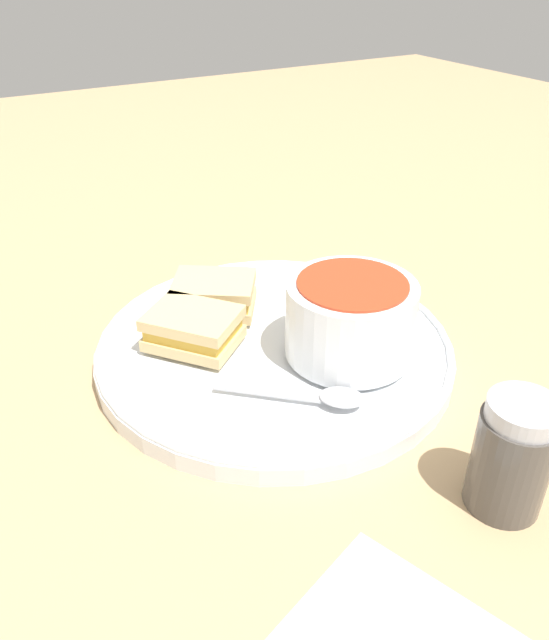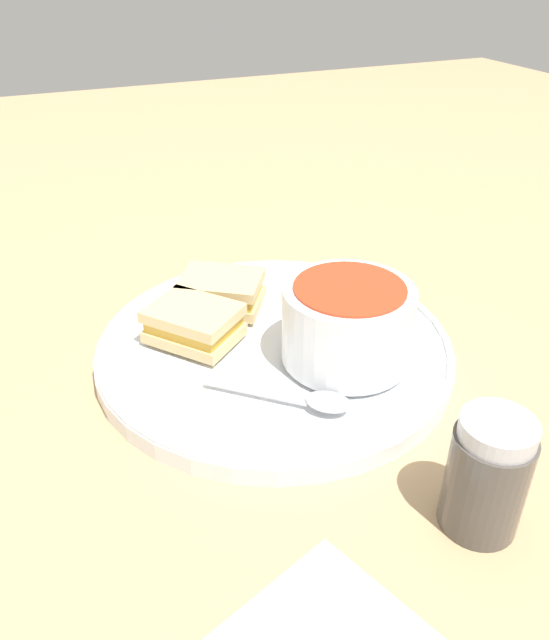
{
  "view_description": "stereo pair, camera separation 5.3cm",
  "coord_description": "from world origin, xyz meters",
  "px_view_note": "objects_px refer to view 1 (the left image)",
  "views": [
    {
      "loc": [
        0.23,
        0.39,
        0.32
      ],
      "look_at": [
        0.0,
        0.0,
        0.04
      ],
      "focal_mm": 35.0,
      "sensor_mm": 36.0,
      "label": 1
    },
    {
      "loc": [
        0.18,
        0.42,
        0.32
      ],
      "look_at": [
        0.0,
        0.0,
        0.04
      ],
      "focal_mm": 35.0,
      "sensor_mm": 36.0,
      "label": 2
    }
  ],
  "objects_px": {
    "sandwich_half_near": "(214,294)",
    "salt_shaker": "(512,456)",
    "soup_bowl": "(350,318)",
    "spoon": "(326,398)",
    "sandwich_half_far": "(193,328)"
  },
  "relations": [
    {
      "from": "sandwich_half_near",
      "to": "salt_shaker",
      "type": "relative_size",
      "value": 1.12
    },
    {
      "from": "soup_bowl",
      "to": "sandwich_half_near",
      "type": "height_order",
      "value": "soup_bowl"
    },
    {
      "from": "soup_bowl",
      "to": "spoon",
      "type": "distance_m",
      "value": 0.08
    },
    {
      "from": "soup_bowl",
      "to": "salt_shaker",
      "type": "height_order",
      "value": "soup_bowl"
    },
    {
      "from": "sandwich_half_near",
      "to": "sandwich_half_far",
      "type": "distance_m",
      "value": 0.06
    },
    {
      "from": "sandwich_half_far",
      "to": "spoon",
      "type": "bearing_deg",
      "value": 113.68
    },
    {
      "from": "sandwich_half_far",
      "to": "soup_bowl",
      "type": "bearing_deg",
      "value": 144.34
    },
    {
      "from": "soup_bowl",
      "to": "spoon",
      "type": "bearing_deg",
      "value": 40.93
    },
    {
      "from": "spoon",
      "to": "sandwich_half_near",
      "type": "relative_size",
      "value": 1.02
    },
    {
      "from": "soup_bowl",
      "to": "sandwich_half_far",
      "type": "height_order",
      "value": "soup_bowl"
    },
    {
      "from": "soup_bowl",
      "to": "salt_shaker",
      "type": "bearing_deg",
      "value": 91.28
    },
    {
      "from": "salt_shaker",
      "to": "sandwich_half_far",
      "type": "bearing_deg",
      "value": -65.8
    },
    {
      "from": "salt_shaker",
      "to": "spoon",
      "type": "bearing_deg",
      "value": -65.29
    },
    {
      "from": "sandwich_half_near",
      "to": "salt_shaker",
      "type": "height_order",
      "value": "salt_shaker"
    },
    {
      "from": "sandwich_half_far",
      "to": "salt_shaker",
      "type": "xyz_separation_m",
      "value": [
        -0.11,
        0.24,
        0.01
      ]
    }
  ]
}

